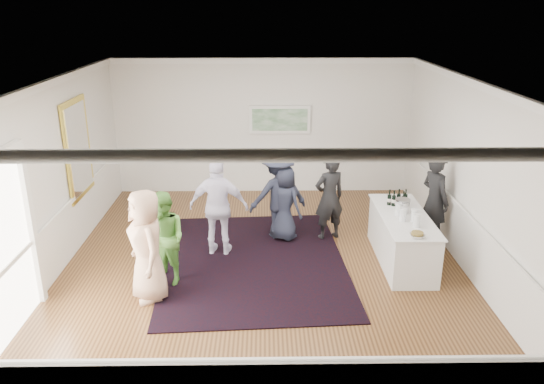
{
  "coord_description": "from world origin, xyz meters",
  "views": [
    {
      "loc": [
        0.04,
        -8.35,
        4.36
      ],
      "look_at": [
        0.16,
        0.2,
        1.31
      ],
      "focal_mm": 35.0,
      "sensor_mm": 36.0,
      "label": 1
    }
  ],
  "objects_px": {
    "guest_lilac": "(219,207)",
    "ice_bucket": "(402,206)",
    "guest_dark_a": "(278,194)",
    "guest_dark_b": "(329,197)",
    "bartender": "(435,201)",
    "nut_bowl": "(417,235)",
    "guest_green": "(165,239)",
    "guest_navy": "(284,203)",
    "serving_table": "(402,238)",
    "guest_tan": "(147,246)"
  },
  "relations": [
    {
      "from": "serving_table",
      "to": "guest_lilac",
      "type": "height_order",
      "value": "guest_lilac"
    },
    {
      "from": "bartender",
      "to": "nut_bowl",
      "type": "bearing_deg",
      "value": 130.56
    },
    {
      "from": "guest_dark_a",
      "to": "guest_dark_b",
      "type": "height_order",
      "value": "guest_dark_a"
    },
    {
      "from": "serving_table",
      "to": "ice_bucket",
      "type": "relative_size",
      "value": 8.4
    },
    {
      "from": "guest_dark_a",
      "to": "ice_bucket",
      "type": "relative_size",
      "value": 6.77
    },
    {
      "from": "guest_lilac",
      "to": "guest_dark_a",
      "type": "distance_m",
      "value": 1.31
    },
    {
      "from": "serving_table",
      "to": "guest_tan",
      "type": "xyz_separation_m",
      "value": [
        -4.22,
        -1.19,
        0.45
      ]
    },
    {
      "from": "serving_table",
      "to": "guest_dark_b",
      "type": "height_order",
      "value": "guest_dark_b"
    },
    {
      "from": "guest_navy",
      "to": "ice_bucket",
      "type": "distance_m",
      "value": 2.24
    },
    {
      "from": "ice_bucket",
      "to": "nut_bowl",
      "type": "relative_size",
      "value": 1.04
    },
    {
      "from": "guest_tan",
      "to": "bartender",
      "type": "bearing_deg",
      "value": 82.88
    },
    {
      "from": "guest_tan",
      "to": "guest_green",
      "type": "height_order",
      "value": "guest_tan"
    },
    {
      "from": "bartender",
      "to": "guest_dark_b",
      "type": "height_order",
      "value": "bartender"
    },
    {
      "from": "guest_tan",
      "to": "guest_navy",
      "type": "xyz_separation_m",
      "value": [
        2.17,
        2.18,
        -0.15
      ]
    },
    {
      "from": "guest_dark_b",
      "to": "guest_tan",
      "type": "bearing_deg",
      "value": 14.02
    },
    {
      "from": "bartender",
      "to": "guest_dark_b",
      "type": "distance_m",
      "value": 1.95
    },
    {
      "from": "guest_tan",
      "to": "guest_green",
      "type": "distance_m",
      "value": 0.52
    },
    {
      "from": "bartender",
      "to": "nut_bowl",
      "type": "relative_size",
      "value": 7.21
    },
    {
      "from": "guest_tan",
      "to": "nut_bowl",
      "type": "distance_m",
      "value": 4.21
    },
    {
      "from": "guest_green",
      "to": "guest_navy",
      "type": "bearing_deg",
      "value": 81.06
    },
    {
      "from": "guest_lilac",
      "to": "guest_navy",
      "type": "xyz_separation_m",
      "value": [
        1.2,
        0.64,
        -0.18
      ]
    },
    {
      "from": "guest_dark_a",
      "to": "guest_navy",
      "type": "bearing_deg",
      "value": 122.35
    },
    {
      "from": "guest_lilac",
      "to": "guest_dark_a",
      "type": "xyz_separation_m",
      "value": [
        1.09,
        0.74,
        -0.03
      ]
    },
    {
      "from": "guest_dark_a",
      "to": "guest_dark_b",
      "type": "distance_m",
      "value": 0.98
    },
    {
      "from": "guest_tan",
      "to": "guest_dark_a",
      "type": "xyz_separation_m",
      "value": [
        2.06,
        2.28,
        -0.01
      ]
    },
    {
      "from": "guest_dark_a",
      "to": "nut_bowl",
      "type": "relative_size",
      "value": 7.06
    },
    {
      "from": "guest_tan",
      "to": "guest_navy",
      "type": "relative_size",
      "value": 1.21
    },
    {
      "from": "guest_tan",
      "to": "guest_navy",
      "type": "height_order",
      "value": "guest_tan"
    },
    {
      "from": "bartender",
      "to": "ice_bucket",
      "type": "xyz_separation_m",
      "value": [
        -0.74,
        -0.54,
        0.1
      ]
    },
    {
      "from": "serving_table",
      "to": "guest_navy",
      "type": "height_order",
      "value": "guest_navy"
    },
    {
      "from": "guest_tan",
      "to": "ice_bucket",
      "type": "xyz_separation_m",
      "value": [
        4.22,
        1.31,
        0.11
      ]
    },
    {
      "from": "guest_green",
      "to": "guest_navy",
      "type": "distance_m",
      "value": 2.63
    },
    {
      "from": "guest_dark_a",
      "to": "guest_green",
      "type": "bearing_deg",
      "value": 27.35
    },
    {
      "from": "guest_lilac",
      "to": "guest_dark_a",
      "type": "height_order",
      "value": "guest_lilac"
    },
    {
      "from": "guest_lilac",
      "to": "ice_bucket",
      "type": "height_order",
      "value": "guest_lilac"
    },
    {
      "from": "guest_dark_b",
      "to": "nut_bowl",
      "type": "distance_m",
      "value": 2.25
    },
    {
      "from": "serving_table",
      "to": "guest_green",
      "type": "xyz_separation_m",
      "value": [
        -4.04,
        -0.71,
        0.34
      ]
    },
    {
      "from": "guest_tan",
      "to": "guest_lilac",
      "type": "distance_m",
      "value": 1.83
    },
    {
      "from": "bartender",
      "to": "guest_lilac",
      "type": "bearing_deg",
      "value": 70.56
    },
    {
      "from": "guest_dark_a",
      "to": "nut_bowl",
      "type": "height_order",
      "value": "guest_dark_a"
    },
    {
      "from": "serving_table",
      "to": "guest_tan",
      "type": "relative_size",
      "value": 1.23
    },
    {
      "from": "ice_bucket",
      "to": "serving_table",
      "type": "bearing_deg",
      "value": -87.49
    },
    {
      "from": "serving_table",
      "to": "guest_green",
      "type": "bearing_deg",
      "value": -170.0
    },
    {
      "from": "guest_lilac",
      "to": "ice_bucket",
      "type": "distance_m",
      "value": 3.26
    },
    {
      "from": "serving_table",
      "to": "guest_dark_a",
      "type": "relative_size",
      "value": 1.24
    },
    {
      "from": "guest_tan",
      "to": "ice_bucket",
      "type": "relative_size",
      "value": 6.86
    },
    {
      "from": "serving_table",
      "to": "nut_bowl",
      "type": "bearing_deg",
      "value": -91.26
    },
    {
      "from": "guest_green",
      "to": "guest_dark_a",
      "type": "relative_size",
      "value": 0.89
    },
    {
      "from": "guest_dark_b",
      "to": "bartender",
      "type": "bearing_deg",
      "value": 147.62
    },
    {
      "from": "ice_bucket",
      "to": "guest_green",
      "type": "bearing_deg",
      "value": -168.26
    }
  ]
}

